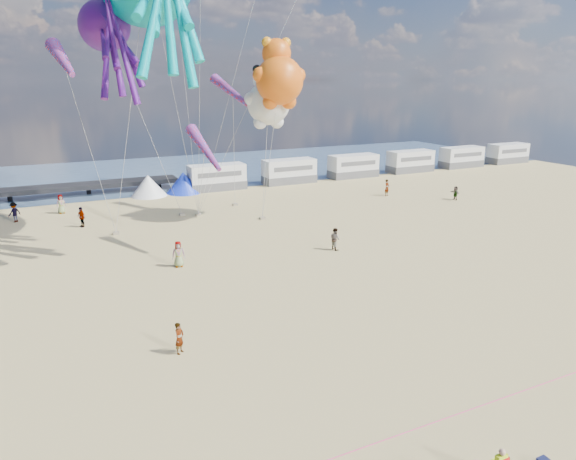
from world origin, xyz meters
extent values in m
plane|color=tan|center=(0.00, 0.00, 0.00)|extent=(120.00, 120.00, 0.00)
plane|color=#3D5774|center=(0.00, 55.00, 0.02)|extent=(120.00, 120.00, 0.00)
cube|color=silver|center=(6.00, 40.00, 1.50)|extent=(6.60, 2.50, 3.00)
cube|color=silver|center=(15.50, 40.00, 1.50)|extent=(6.60, 2.50, 3.00)
cube|color=silver|center=(25.00, 40.00, 1.50)|extent=(6.60, 2.50, 3.00)
cube|color=silver|center=(34.50, 40.00, 1.50)|extent=(6.60, 2.50, 3.00)
cube|color=silver|center=(44.00, 40.00, 1.50)|extent=(6.60, 2.50, 3.00)
cube|color=silver|center=(53.50, 40.00, 1.50)|extent=(6.60, 2.50, 3.00)
cone|color=white|center=(-2.00, 40.00, 1.20)|extent=(4.00, 4.00, 2.40)
cone|color=#1933CC|center=(2.00, 40.00, 1.20)|extent=(4.00, 4.00, 2.40)
cylinder|color=#F2338C|center=(0.00, -5.00, 0.02)|extent=(34.00, 0.03, 0.03)
imported|color=tan|center=(-7.48, 4.33, 0.78)|extent=(0.67, 0.67, 1.57)
imported|color=#7F6659|center=(-11.22, 35.76, 0.93)|extent=(0.78, 0.61, 1.87)
imported|color=#7F6659|center=(7.13, 14.58, 0.86)|extent=(0.65, 0.90, 1.71)
imported|color=#7F6659|center=(-15.24, 34.12, 0.92)|extent=(1.13, 1.10, 1.84)
imported|color=#7F6659|center=(-9.83, 29.76, 0.91)|extent=(1.13, 1.35, 1.81)
imported|color=#7F6659|center=(27.66, 23.67, 0.74)|extent=(0.44, 0.90, 1.49)
imported|color=#7F6659|center=(22.15, 28.53, 0.93)|extent=(1.80, 1.20, 1.86)
imported|color=#7F6659|center=(-4.59, 16.06, 0.92)|extent=(0.72, 0.51, 1.84)
cube|color=gray|center=(-7.47, 26.05, 0.11)|extent=(0.50, 0.35, 0.22)
cube|color=gray|center=(-0.84, 29.87, 0.11)|extent=(0.50, 0.35, 0.22)
cube|color=gray|center=(5.59, 25.23, 0.11)|extent=(0.50, 0.35, 0.22)
cube|color=gray|center=(5.14, 31.46, 0.11)|extent=(0.50, 0.35, 0.22)
cube|color=gray|center=(0.57, 29.16, 0.11)|extent=(0.50, 0.35, 0.22)
camera|label=1|loc=(-12.28, -17.60, 12.52)|focal=32.00mm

